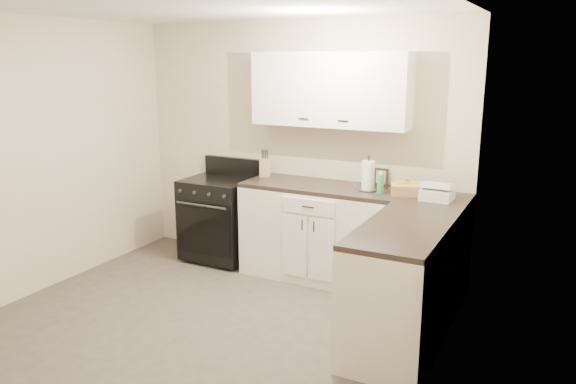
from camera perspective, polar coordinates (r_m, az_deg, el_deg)
The scene contains 19 objects.
floor at distance 4.69m, azimuth -9.20°, elevation -13.74°, with size 3.60×3.60×0.00m, color #473F38.
ceiling at distance 4.20m, azimuth -10.54°, elevation 18.27°, with size 3.60×3.60×0.00m, color white.
wall_back at distance 5.79m, azimuth 0.89°, elevation 4.70°, with size 3.60×3.60×0.00m, color beige.
wall_right at distance 3.53m, azimuth 14.37°, elevation -1.48°, with size 3.60×3.60×0.00m, color beige.
wall_left at distance 5.53m, azimuth -24.99°, elevation 3.02°, with size 3.60×3.60×0.00m, color beige.
base_cabinets_back at distance 5.53m, azimuth 3.44°, elevation -4.26°, with size 1.55×0.60×0.90m, color white.
base_cabinets_right at distance 4.63m, azimuth 12.53°, elevation -8.20°, with size 0.60×1.90×0.90m, color white.
countertop_back at distance 5.41m, azimuth 3.51°, elevation 0.49°, with size 1.55×0.60×0.04m, color black.
countertop_right at distance 4.48m, azimuth 12.84°, elevation -2.60°, with size 0.60×1.90×0.04m, color black.
upper_cabinets at distance 5.42m, azimuth 4.30°, elevation 10.34°, with size 1.55×0.30×0.70m, color white.
stove at distance 6.06m, azimuth -6.95°, elevation -2.66°, with size 0.71×0.60×0.85m, color black.
knife_block at distance 5.78m, azimuth -2.37°, elevation 2.51°, with size 0.09×0.08×0.19m, color #D5B583.
paper_towel at distance 5.20m, azimuth 8.14°, elevation 1.64°, with size 0.12×0.12×0.28m, color white.
soap_bottle at distance 5.12m, azimuth 9.38°, elevation 0.81°, with size 0.06×0.06×0.17m, color #399453.
picture_frame at distance 5.45m, azimuth 9.43°, elevation 1.54°, with size 0.13×0.02×0.16m, color black.
wicker_basket at distance 5.11m, azimuth 12.03°, elevation 0.22°, with size 0.28×0.19×0.09m, color tan.
countertop_grill at distance 5.00m, azimuth 14.91°, elevation -0.24°, with size 0.26×0.24×0.10m, color white.
oven_mitt_near at distance 4.16m, azimuth 6.12°, elevation -9.22°, with size 0.02×0.15×0.27m, color black.
oven_mitt_far at distance 4.42m, azimuth 7.41°, elevation -8.60°, with size 0.02×0.14×0.24m, color black.
Camera 1 is at (2.52, -3.34, 2.14)m, focal length 35.00 mm.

